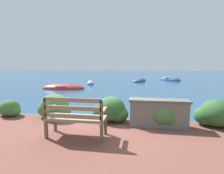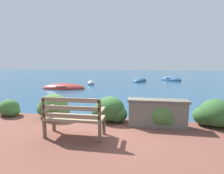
% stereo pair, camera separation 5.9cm
% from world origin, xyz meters
% --- Properties ---
extents(ground_plane, '(80.00, 80.00, 0.00)m').
position_xyz_m(ground_plane, '(0.00, 0.00, 0.00)').
color(ground_plane, navy).
extents(park_bench, '(1.32, 0.48, 0.93)m').
position_xyz_m(park_bench, '(-0.35, -1.49, 0.70)').
color(park_bench, brown).
rests_on(park_bench, patio_terrace).
extents(stone_wall, '(1.52, 0.39, 0.72)m').
position_xyz_m(stone_wall, '(1.53, -0.52, 0.58)').
color(stone_wall, '#666056').
rests_on(stone_wall, patio_terrace).
extents(hedge_clump_far_left, '(0.76, 0.55, 0.52)m').
position_xyz_m(hedge_clump_far_left, '(-2.96, -0.31, 0.44)').
color(hedge_clump_far_left, '#38662D').
rests_on(hedge_clump_far_left, patio_terrace).
extents(hedge_clump_left, '(1.07, 0.77, 0.73)m').
position_xyz_m(hedge_clump_left, '(-1.48, -0.28, 0.54)').
color(hedge_clump_left, '#426B33').
rests_on(hedge_clump_left, patio_terrace).
extents(hedge_clump_centre, '(1.04, 0.75, 0.71)m').
position_xyz_m(hedge_clump_centre, '(0.23, -0.29, 0.53)').
color(hedge_clump_centre, '#2D5628').
rests_on(hedge_clump_centre, patio_terrace).
extents(hedge_clump_right, '(0.96, 0.69, 0.65)m').
position_xyz_m(hedge_clump_right, '(1.61, -0.44, 0.50)').
color(hedge_clump_right, '#426B33').
rests_on(hedge_clump_right, patio_terrace).
extents(hedge_clump_far_right, '(1.07, 0.77, 0.72)m').
position_xyz_m(hedge_clump_far_right, '(3.02, -0.27, 0.53)').
color(hedge_clump_far_right, '#2D5628').
rests_on(hedge_clump_far_right, patio_terrace).
extents(rowboat_nearest, '(3.17, 1.53, 0.66)m').
position_xyz_m(rowboat_nearest, '(-4.40, 6.71, 0.06)').
color(rowboat_nearest, '#9E2D28').
rests_on(rowboat_nearest, ground_plane).
extents(rowboat_mid, '(1.80, 2.70, 0.64)m').
position_xyz_m(rowboat_mid, '(0.97, 12.66, 0.06)').
color(rowboat_mid, '#2D517A').
rests_on(rowboat_mid, ground_plane).
extents(rowboat_far, '(2.55, 2.64, 0.80)m').
position_xyz_m(rowboat_far, '(4.21, 14.06, 0.07)').
color(rowboat_far, '#2D517A').
rests_on(rowboat_far, ground_plane).
extents(mooring_buoy, '(0.59, 0.59, 0.53)m').
position_xyz_m(mooring_buoy, '(-3.09, 9.18, 0.09)').
color(mooring_buoy, white).
rests_on(mooring_buoy, ground_plane).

